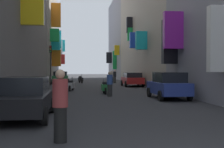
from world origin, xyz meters
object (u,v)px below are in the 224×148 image
pedestrian_far_away (112,77)px  pedestrian_near_right (110,84)px  parked_car_green (61,77)px  pedestrian_crossing (115,77)px  parked_car_black (25,97)px  traffic_light_near_corner (51,58)px  scooter_silver (71,85)px  parked_car_blue (168,85)px  parked_car_red (132,79)px  scooter_black (81,79)px  scooter_green (105,87)px  pedestrian_mid_street (60,106)px  scooter_blue (62,78)px

pedestrian_far_away → pedestrian_near_right: bearing=-97.4°
parked_car_green → pedestrian_crossing: pedestrian_crossing is taller
parked_car_black → traffic_light_near_corner: 22.51m
scooter_silver → parked_car_blue: bearing=-51.8°
parked_car_red → scooter_black: 9.79m
scooter_green → parked_car_red: bearing=67.4°
pedestrian_mid_street → parked_car_blue: bearing=59.8°
scooter_silver → pedestrian_crossing: (5.28, 12.92, 0.37)m
pedestrian_far_away → parked_car_green: bearing=-164.9°
scooter_blue → traffic_light_near_corner: size_ratio=0.41×
scooter_blue → scooter_silver: (1.60, -20.65, 0.00)m
scooter_blue → scooter_green: (4.04, -23.86, 0.00)m
parked_car_black → parked_car_red: (7.65, 19.54, -0.04)m
parked_car_red → pedestrian_near_right: bearing=-107.8°
scooter_black → pedestrian_crossing: 4.41m
pedestrian_crossing → pedestrian_mid_street: bearing=-99.9°
parked_car_red → pedestrian_far_away: 8.37m
pedestrian_crossing → pedestrian_near_right: 18.58m
pedestrian_far_away → scooter_silver: bearing=-109.9°
parked_car_red → parked_car_green: bearing=139.2°
parked_car_blue → pedestrian_far_away: bearing=92.1°
parked_car_green → pedestrian_mid_street: size_ratio=2.32×
pedestrian_crossing → scooter_black: bearing=165.1°
parked_car_green → pedestrian_far_away: 6.74m
pedestrian_crossing → parked_car_blue: bearing=-88.3°
scooter_green → pedestrian_far_away: 17.42m
scooter_blue → pedestrian_near_right: (4.16, -26.12, 0.35)m
parked_car_black → scooter_green: 11.33m
pedestrian_mid_street → pedestrian_crossing: bearing=80.1°
parked_car_blue → pedestrian_crossing: size_ratio=2.35×
parked_car_red → pedestrian_near_right: (-3.60, -11.18, 0.06)m
pedestrian_crossing → traffic_light_near_corner: (-7.61, -4.35, 2.10)m
scooter_green → pedestrian_near_right: bearing=-87.0°
traffic_light_near_corner → scooter_green: bearing=-68.0°
parked_car_blue → parked_car_red: 13.18m
scooter_silver → pedestrian_crossing: bearing=67.8°
parked_car_black → scooter_black: parked_car_black is taller
parked_car_red → scooter_silver: bearing=-137.1°
parked_car_green → parked_car_black: bearing=-90.1°
pedestrian_crossing → traffic_light_near_corner: bearing=-150.2°
pedestrian_near_right → pedestrian_mid_street: 12.45m
parked_car_green → pedestrian_far_away: (6.50, 1.75, -0.01)m
pedestrian_mid_street → pedestrian_far_away: 32.07m
pedestrian_far_away → traffic_light_near_corner: (-7.40, -5.45, 2.16)m
scooter_green → pedestrian_far_away: size_ratio=1.17×
parked_car_blue → scooter_silver: 9.50m
parked_car_black → scooter_silver: (1.50, 13.82, -0.32)m
parked_car_green → pedestrian_near_right: size_ratio=2.55×
parked_car_blue → parked_car_green: size_ratio=0.95×
scooter_green → scooter_black: bearing=94.7°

